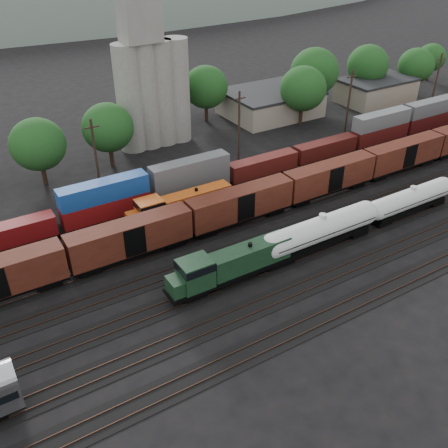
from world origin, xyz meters
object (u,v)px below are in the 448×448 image
orange_locomotive (178,206)px  green_locomotive (228,266)px  tank_car_a (321,230)px  grain_silo (152,82)px

orange_locomotive → green_locomotive: bearing=-95.5°
green_locomotive → tank_car_a: bearing=0.0°
tank_car_a → orange_locomotive: 19.17m
tank_car_a → grain_silo: grain_silo is taller
green_locomotive → grain_silo: grain_silo is taller
orange_locomotive → grain_silo: (8.60, 26.00, 8.89)m
orange_locomotive → grain_silo: bearing=71.7°
tank_car_a → grain_silo: 42.00m
orange_locomotive → grain_silo: 28.79m
green_locomotive → tank_car_a: size_ratio=0.93×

